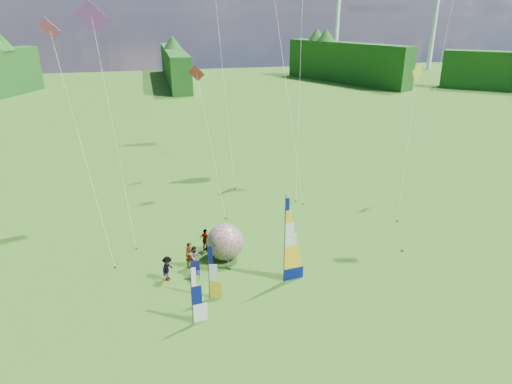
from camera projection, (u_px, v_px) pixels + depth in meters
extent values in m
plane|color=#346F1B|center=(290.00, 306.00, 25.77)|extent=(220.00, 220.00, 0.00)
sphere|color=#02169B|center=(225.00, 242.00, 30.28)|extent=(2.64, 2.64, 2.48)
imported|color=#66594C|center=(190.00, 255.00, 29.34)|extent=(0.71, 0.54, 1.75)
imported|color=#66594C|center=(195.00, 257.00, 29.43)|extent=(0.76, 0.43, 1.49)
imported|color=#66594C|center=(168.00, 269.00, 27.98)|extent=(0.87, 1.09, 1.62)
imported|color=#66594C|center=(206.00, 240.00, 31.35)|extent=(0.97, 0.98, 1.68)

